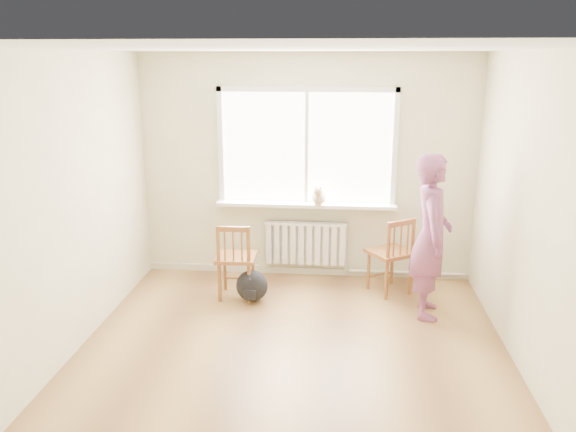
% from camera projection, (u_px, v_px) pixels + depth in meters
% --- Properties ---
extents(floor, '(4.50, 4.50, 0.00)m').
position_uv_depth(floor, '(289.00, 368.00, 4.94)').
color(floor, '#A77C44').
rests_on(floor, ground).
extents(ceiling, '(4.50, 4.50, 0.00)m').
position_uv_depth(ceiling, '(290.00, 48.00, 4.20)').
color(ceiling, white).
rests_on(ceiling, back_wall).
extents(back_wall, '(4.00, 0.01, 2.70)m').
position_uv_depth(back_wall, '(307.00, 168.00, 6.73)').
color(back_wall, beige).
rests_on(back_wall, ground).
extents(window, '(2.12, 0.05, 1.42)m').
position_uv_depth(window, '(307.00, 143.00, 6.62)').
color(window, white).
rests_on(window, back_wall).
extents(windowsill, '(2.15, 0.22, 0.04)m').
position_uv_depth(windowsill, '(306.00, 204.00, 6.74)').
color(windowsill, white).
rests_on(windowsill, back_wall).
extents(radiator, '(1.00, 0.12, 0.55)m').
position_uv_depth(radiator, '(306.00, 243.00, 6.89)').
color(radiator, white).
rests_on(radiator, back_wall).
extents(heating_pipe, '(1.40, 0.04, 0.04)m').
position_uv_depth(heating_pipe, '(407.00, 273.00, 6.90)').
color(heating_pipe, silver).
rests_on(heating_pipe, back_wall).
extents(baseboard, '(4.00, 0.03, 0.08)m').
position_uv_depth(baseboard, '(306.00, 271.00, 7.07)').
color(baseboard, beige).
rests_on(baseboard, ground).
extents(chair_left, '(0.45, 0.43, 0.88)m').
position_uv_depth(chair_left, '(236.00, 261.00, 6.26)').
color(chair_left, '#955E2B').
rests_on(chair_left, floor).
extents(chair_right, '(0.61, 0.60, 0.91)m').
position_uv_depth(chair_right, '(393.00, 256.00, 6.38)').
color(chair_right, '#955E2B').
rests_on(chair_right, floor).
extents(person, '(0.45, 0.65, 1.72)m').
position_uv_depth(person, '(431.00, 237.00, 5.76)').
color(person, '#C84442').
rests_on(person, floor).
extents(cat, '(0.18, 0.39, 0.26)m').
position_uv_depth(cat, '(319.00, 196.00, 6.61)').
color(cat, beige).
rests_on(cat, windowsill).
extents(backpack, '(0.43, 0.37, 0.36)m').
position_uv_depth(backpack, '(252.00, 286.00, 6.25)').
color(backpack, black).
rests_on(backpack, floor).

